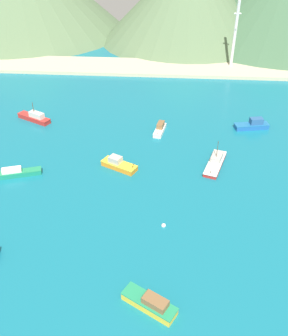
% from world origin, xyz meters
% --- Properties ---
extents(ground, '(260.00, 280.00, 0.50)m').
position_xyz_m(ground, '(0.00, 30.00, -0.25)').
color(ground, '#146B7F').
extents(fishing_boat_0, '(9.37, 4.41, 2.90)m').
position_xyz_m(fishing_boat_0, '(26.69, 77.06, 1.02)').
color(fishing_boat_0, '#1E5BA8').
rests_on(fishing_boat_0, ground).
extents(fishing_boat_3, '(6.12, 11.22, 6.18)m').
position_xyz_m(fishing_boat_3, '(15.43, 58.67, 0.80)').
color(fishing_boat_3, red).
rests_on(fishing_boat_3, ground).
extents(fishing_boat_4, '(8.61, 6.41, 2.51)m').
position_xyz_m(fishing_boat_4, '(2.93, 20.62, 0.96)').
color(fishing_boat_4, gold).
rests_on(fishing_boat_4, ground).
extents(fishing_boat_5, '(10.30, 6.87, 5.49)m').
position_xyz_m(fishing_boat_5, '(-32.44, 76.94, 1.02)').
color(fishing_boat_5, red).
rests_on(fishing_boat_5, ground).
extents(fishing_boat_6, '(3.36, 7.25, 2.38)m').
position_xyz_m(fishing_boat_6, '(2.22, 73.22, 0.89)').
color(fishing_boat_6, silver).
rests_on(fishing_boat_6, ground).
extents(fishing_boat_7, '(10.00, 4.82, 2.20)m').
position_xyz_m(fishing_boat_7, '(-28.05, 51.16, 0.82)').
color(fishing_boat_7, '#198466').
rests_on(fishing_boat_7, ground).
extents(fishing_boat_8, '(8.67, 6.31, 2.64)m').
position_xyz_m(fishing_boat_8, '(-6.41, 55.91, 0.92)').
color(fishing_boat_8, orange).
rests_on(fishing_boat_8, ground).
extents(buoy_0, '(0.83, 0.83, 0.83)m').
position_xyz_m(buoy_0, '(4.31, 37.76, 0.15)').
color(buoy_0, silver).
rests_on(buoy_0, ground).
extents(beach_strip, '(247.00, 16.92, 1.20)m').
position_xyz_m(beach_strip, '(0.00, 120.53, 0.60)').
color(beach_strip, '#C6B793').
rests_on(beach_strip, ground).
extents(radio_tower, '(2.34, 1.88, 23.45)m').
position_xyz_m(radio_tower, '(26.21, 123.04, 11.96)').
color(radio_tower, silver).
rests_on(radio_tower, ground).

